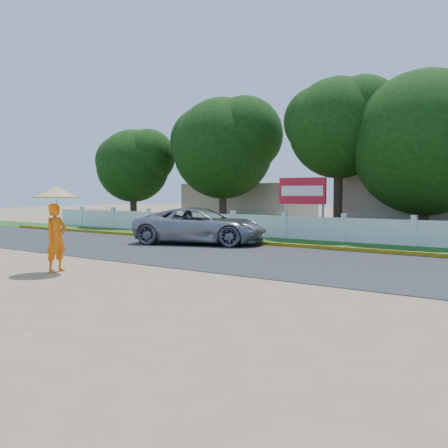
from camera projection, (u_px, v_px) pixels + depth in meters
name	position (u px, v px, depth m)	size (l,w,h in m)	color
ground	(180.00, 277.00, 13.11)	(120.00, 120.00, 0.00)	#9E8460
road	(267.00, 258.00, 16.77)	(60.00, 7.00, 0.02)	#38383A
grass_verge	(331.00, 245.00, 21.03)	(60.00, 3.50, 0.03)	#2D601E
curb	(313.00, 247.00, 19.65)	(40.00, 0.18, 0.16)	yellow
fence	(344.00, 230.00, 22.17)	(40.00, 0.10, 1.10)	silver
building_far	(249.00, 204.00, 34.25)	(8.00, 5.00, 2.80)	#B7AD99
vehicle	(201.00, 226.00, 21.52)	(2.61, 5.66, 1.57)	gray
monk_with_parasol	(56.00, 217.00, 13.88)	(1.31, 1.31, 2.39)	orange
billboard	(302.00, 194.00, 24.49)	(2.50, 0.13, 2.95)	gray
tree_row	(404.00, 134.00, 23.24)	(34.75, 6.72, 8.86)	#473828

